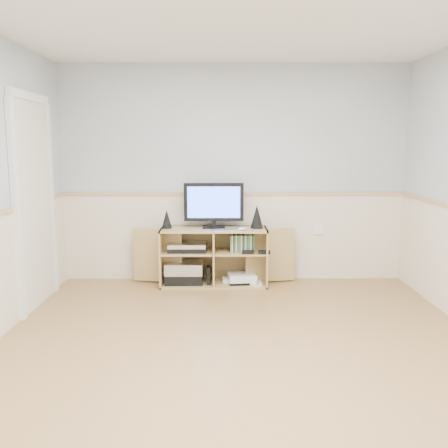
# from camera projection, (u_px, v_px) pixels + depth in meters

# --- Properties ---
(room) EXTENTS (4.04, 4.54, 2.54)m
(room) POSITION_uv_depth(u_px,v_px,m) (233.00, 195.00, 3.70)
(room) COLOR #B0874E
(room) RESTS_ON ground
(media_cabinet) EXTENTS (1.88, 0.45, 0.65)m
(media_cabinet) POSITION_uv_depth(u_px,v_px,m) (214.00, 255.00, 5.74)
(media_cabinet) COLOR tan
(media_cabinet) RESTS_ON floor
(monitor) EXTENTS (0.67, 0.18, 0.51)m
(monitor) POSITION_uv_depth(u_px,v_px,m) (214.00, 204.00, 5.64)
(monitor) COLOR black
(monitor) RESTS_ON media_cabinet
(speaker_left) EXTENTS (0.12, 0.12, 0.21)m
(speaker_left) POSITION_uv_depth(u_px,v_px,m) (167.00, 219.00, 5.64)
(speaker_left) COLOR black
(speaker_left) RESTS_ON media_cabinet
(speaker_right) EXTENTS (0.14, 0.14, 0.27)m
(speaker_right) POSITION_uv_depth(u_px,v_px,m) (257.00, 217.00, 5.64)
(speaker_right) COLOR black
(speaker_right) RESTS_ON media_cabinet
(keyboard) EXTENTS (0.32, 0.18, 0.01)m
(keyboard) POSITION_uv_depth(u_px,v_px,m) (225.00, 230.00, 5.50)
(keyboard) COLOR silver
(keyboard) RESTS_ON media_cabinet
(mouse) EXTENTS (0.11, 0.10, 0.04)m
(mouse) POSITION_uv_depth(u_px,v_px,m) (242.00, 229.00, 5.50)
(mouse) COLOR white
(mouse) RESTS_ON media_cabinet
(av_components) EXTENTS (0.51, 0.32, 0.47)m
(av_components) POSITION_uv_depth(u_px,v_px,m) (186.00, 266.00, 5.70)
(av_components) COLOR black
(av_components) RESTS_ON media_cabinet
(game_consoles) EXTENTS (0.46, 0.30, 0.11)m
(game_consoles) POSITION_uv_depth(u_px,v_px,m) (241.00, 278.00, 5.72)
(game_consoles) COLOR white
(game_consoles) RESTS_ON media_cabinet
(game_cases) EXTENTS (0.27, 0.14, 0.19)m
(game_cases) POSITION_uv_depth(u_px,v_px,m) (242.00, 243.00, 5.65)
(game_cases) COLOR #3F8C3F
(game_cases) RESTS_ON media_cabinet
(wall_outlet) EXTENTS (0.12, 0.03, 0.12)m
(wall_outlet) POSITION_uv_depth(u_px,v_px,m) (318.00, 229.00, 5.89)
(wall_outlet) COLOR white
(wall_outlet) RESTS_ON wall_back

